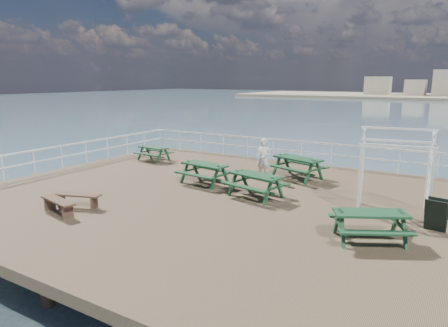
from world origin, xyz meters
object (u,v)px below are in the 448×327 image
Objects in this scene: picnic_table_b at (297,163)px; person at (264,159)px; flat_bench_near at (58,203)px; picnic_table_e at (370,220)px; trellis_arbor at (395,175)px; flat_bench_far at (77,197)px; picnic_table_a at (154,151)px; picnic_table_c at (256,180)px; picnic_table_d at (205,169)px.

person is at bearing -122.86° from picnic_table_b.
picnic_table_e is at bearing 29.35° from flat_bench_near.
picnic_table_b is 0.93× the size of trellis_arbor.
flat_bench_near is at bearing -106.93° from flat_bench_far.
picnic_table_e reaches higher than flat_bench_far.
trellis_arbor reaches higher than picnic_table_e.
trellis_arbor is (4.05, -2.53, 0.53)m from picnic_table_b.
flat_bench_far is at bearing -63.35° from picnic_table_a.
picnic_table_c is at bearing -178.97° from trellis_arbor.
picnic_table_b reaches higher than picnic_table_c.
flat_bench_far is (-8.55, -2.00, -0.22)m from picnic_table_e.
picnic_table_b is 1.53× the size of flat_bench_far.
picnic_table_e is (11.43, -5.01, 0.06)m from picnic_table_a.
picnic_table_b is (7.51, 0.24, 0.13)m from picnic_table_a.
picnic_table_d is 5.57m from flat_bench_near.
trellis_arbor is (8.67, 4.72, 0.83)m from flat_bench_far.
flat_bench_near is (-1.82, -5.26, -0.25)m from picnic_table_d.
picnic_table_a is at bearing -160.18° from picnic_table_b.
picnic_table_c is 0.83× the size of trellis_arbor.
person is at bearing 55.33° from picnic_table_d.
flat_bench_near is at bearing -156.43° from trellis_arbor.
picnic_table_e is 2.79m from trellis_arbor.
picnic_table_c is at bearing -4.52° from picnic_table_d.
picnic_table_b reaches higher than picnic_table_e.
picnic_table_b is at bearing 52.34° from picnic_table_d.
picnic_table_c is 5.89m from flat_bench_far.
picnic_table_c is at bearing -76.97° from picnic_table_b.
flat_bench_near is 0.73m from flat_bench_far.
trellis_arbor reaches higher than picnic_table_d.
flat_bench_far is (-0.03, 0.73, -0.00)m from flat_bench_near.
trellis_arbor reaches higher than picnic_table_a.
flat_bench_far is 0.94× the size of person.
picnic_table_e is 1.41× the size of flat_bench_near.
picnic_table_e is (6.70, -2.54, -0.03)m from picnic_table_d.
picnic_table_c is at bearing 126.56° from picnic_table_e.
picnic_table_d reaches higher than flat_bench_far.
person is at bearing -1.64° from picnic_table_a.
picnic_table_e is at bearing -19.37° from picnic_table_a.
person is (3.51, 6.34, 0.51)m from flat_bench_far.
picnic_table_a is 0.75× the size of picnic_table_e.
flat_bench_far is at bearing -124.97° from picnic_table_c.
picnic_table_a is at bearing 93.30° from flat_bench_far.
picnic_table_d is 4.90m from flat_bench_far.
picnic_table_e is 0.86× the size of trellis_arbor.
flat_bench_near is at bearing -65.10° from picnic_table_a.
flat_bench_far is 0.61× the size of trellis_arbor.
picnic_table_c is 1.35× the size of flat_bench_near.
picnic_table_e is 6.66m from person.
flat_bench_far is 7.27m from person.
picnic_table_b is at bearing 139.37° from trellis_arbor.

